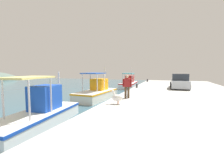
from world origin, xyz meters
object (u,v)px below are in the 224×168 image
at_px(fisherman_standing, 127,85).
at_px(mooring_bollard_nearest, 137,86).
at_px(fishing_boat_third, 97,93).
at_px(parked_car, 180,82).
at_px(pelican, 117,97).
at_px(fishing_boat_fourth, 129,84).
at_px(mooring_bollard_second, 147,80).
at_px(fishing_boat_second, 39,113).

relative_size(fisherman_standing, mooring_bollard_nearest, 3.53).
bearing_deg(fishing_boat_third, parked_car, -56.79).
bearing_deg(pelican, fishing_boat_fourth, 10.80).
distance_m(fishing_boat_fourth, mooring_bollard_second, 3.68).
xyz_separation_m(fisherman_standing, parked_car, (7.70, -3.86, -0.18)).
height_order(fishing_boat_second, mooring_bollard_nearest, fishing_boat_second).
distance_m(fishing_boat_fourth, mooring_bollard_nearest, 7.27).
bearing_deg(parked_car, pelican, 158.23).
height_order(fishing_boat_fourth, mooring_bollard_second, fishing_boat_fourth).
bearing_deg(pelican, fisherman_standing, -1.44).
distance_m(fishing_boat_second, fishing_boat_third, 7.56).
distance_m(fishing_boat_second, pelican, 4.25).
relative_size(fishing_boat_fourth, parked_car, 1.47).
bearing_deg(fishing_boat_second, fishing_boat_fourth, -0.85).
bearing_deg(mooring_bollard_second, fisherman_standing, -178.01).
height_order(fishing_boat_third, fisherman_standing, fishing_boat_third).
bearing_deg(parked_car, fishing_boat_second, 150.04).
bearing_deg(fishing_boat_second, mooring_bollard_second, -7.45).
height_order(fisherman_standing, parked_car, fisherman_standing).
bearing_deg(mooring_bollard_nearest, fishing_boat_second, 166.58).
distance_m(pelican, mooring_bollard_second, 18.40).
height_order(fisherman_standing, mooring_bollard_second, fisherman_standing).
bearing_deg(fishing_boat_second, fisherman_standing, -34.89).
distance_m(fisherman_standing, mooring_bollard_second, 16.32).
bearing_deg(fisherman_standing, mooring_bollard_second, 1.99).
height_order(fishing_boat_second, fishing_boat_third, fishing_boat_third).
relative_size(fishing_boat_third, mooring_bollard_nearest, 11.45).
relative_size(fishing_boat_third, mooring_bollard_second, 12.01).
distance_m(fishing_boat_third, mooring_bollard_nearest, 5.04).
distance_m(fishing_boat_fourth, pelican, 16.00).
distance_m(fishing_boat_third, parked_car, 8.99).
xyz_separation_m(fishing_boat_second, pelican, (2.66, -3.27, 0.56)).
height_order(fishing_boat_fourth, parked_car, fishing_boat_fourth).
xyz_separation_m(fishing_boat_third, fishing_boat_fourth, (10.80, -0.58, -0.02)).
distance_m(pelican, parked_car, 10.56).
bearing_deg(mooring_bollard_second, mooring_bollard_nearest, -180.00).
height_order(fishing_boat_second, parked_car, fishing_boat_second).
bearing_deg(pelican, mooring_bollard_second, 1.60).
bearing_deg(mooring_bollard_second, fishing_boat_second, 172.55).
distance_m(fishing_boat_second, fisherman_standing, 5.90).
bearing_deg(mooring_bollard_nearest, mooring_bollard_second, 0.00).
bearing_deg(fishing_boat_second, mooring_bollard_nearest, -13.42).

